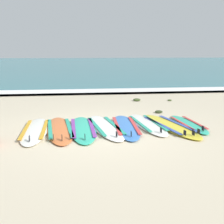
# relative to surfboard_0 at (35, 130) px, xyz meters

# --- Properties ---
(ground_plane) EXTENTS (80.00, 80.00, 0.00)m
(ground_plane) POSITION_rel_surfboard_0_xyz_m (1.54, -0.19, -0.04)
(ground_plane) COLOR beige
(sea) EXTENTS (80.00, 60.00, 0.10)m
(sea) POSITION_rel_surfboard_0_xyz_m (1.54, 35.60, 0.01)
(sea) COLOR teal
(sea) RESTS_ON ground
(wave_foam_strip) EXTENTS (80.00, 1.18, 0.11)m
(wave_foam_strip) POSITION_rel_surfboard_0_xyz_m (1.54, 6.19, 0.02)
(wave_foam_strip) COLOR white
(wave_foam_strip) RESTS_ON ground
(surfboard_0) EXTENTS (0.66, 2.43, 0.18)m
(surfboard_0) POSITION_rel_surfboard_0_xyz_m (0.00, 0.00, 0.00)
(surfboard_0) COLOR silver
(surfboard_0) RESTS_ON ground
(surfboard_1) EXTENTS (0.89, 2.57, 0.18)m
(surfboard_1) POSITION_rel_surfboard_0_xyz_m (0.58, 0.02, 0.00)
(surfboard_1) COLOR orange
(surfboard_1) RESTS_ON ground
(surfboard_2) EXTENTS (0.69, 2.49, 0.18)m
(surfboard_2) POSITION_rel_surfboard_0_xyz_m (1.12, 0.01, -0.00)
(surfboard_2) COLOR #2DB793
(surfboard_2) RESTS_ON ground
(surfboard_3) EXTENTS (1.00, 2.58, 0.18)m
(surfboard_3) POSITION_rel_surfboard_0_xyz_m (1.68, 0.12, -0.00)
(surfboard_3) COLOR white
(surfboard_3) RESTS_ON ground
(surfboard_4) EXTENTS (0.70, 2.46, 0.18)m
(surfboard_4) POSITION_rel_surfboard_0_xyz_m (2.18, 0.09, -0.00)
(surfboard_4) COLOR #3875CC
(surfboard_4) RESTS_ON ground
(surfboard_5) EXTENTS (0.82, 2.37, 0.18)m
(surfboard_5) POSITION_rel_surfboard_0_xyz_m (2.77, 0.25, 0.00)
(surfboard_5) COLOR silver
(surfboard_5) RESTS_ON ground
(surfboard_6) EXTENTS (1.18, 2.66, 0.18)m
(surfboard_6) POSITION_rel_surfboard_0_xyz_m (3.29, 0.04, 0.00)
(surfboard_6) COLOR yellow
(surfboard_6) RESTS_ON ground
(surfboard_7) EXTENTS (0.62, 1.98, 0.18)m
(surfboard_7) POSITION_rel_surfboard_0_xyz_m (3.82, 0.14, 0.00)
(surfboard_7) COLOR #2DB793
(surfboard_7) RESTS_ON ground
(seaweed_clump_near_shoreline) EXTENTS (0.29, 0.23, 0.10)m
(seaweed_clump_near_shoreline) POSITION_rel_surfboard_0_xyz_m (3.25, 3.85, 0.01)
(seaweed_clump_near_shoreline) COLOR #384723
(seaweed_clump_near_shoreline) RESTS_ON ground
(seaweed_clump_mid_sand) EXTENTS (0.24, 0.19, 0.08)m
(seaweed_clump_mid_sand) POSITION_rel_surfboard_0_xyz_m (3.48, 1.67, 0.01)
(seaweed_clump_mid_sand) COLOR #2D381E
(seaweed_clump_mid_sand) RESTS_ON ground
(seaweed_clump_by_the_boards) EXTENTS (0.17, 0.13, 0.06)m
(seaweed_clump_by_the_boards) POSITION_rel_surfboard_0_xyz_m (4.50, 3.73, -0.01)
(seaweed_clump_by_the_boards) COLOR #384723
(seaweed_clump_by_the_boards) RESTS_ON ground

